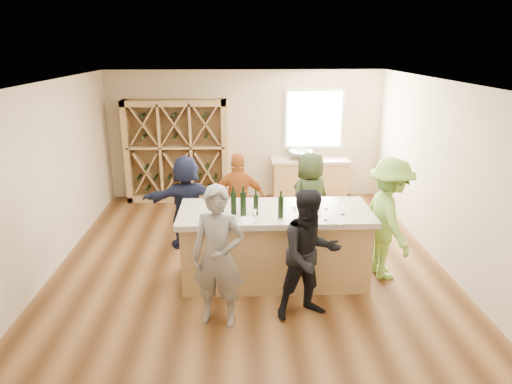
{
  "coord_description": "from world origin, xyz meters",
  "views": [
    {
      "loc": [
        -0.16,
        -6.45,
        3.32
      ],
      "look_at": [
        0.1,
        0.2,
        1.15
      ],
      "focal_mm": 32.0,
      "sensor_mm": 36.0,
      "label": 1
    }
  ],
  "objects_px": {
    "sink": "(301,155)",
    "wine_bottle_a": "(214,205)",
    "tasting_counter_base": "(275,248)",
    "wine_bottle_f": "(281,207)",
    "person_server": "(389,219)",
    "person_far_mid": "(239,200)",
    "person_near_left": "(218,257)",
    "person_far_left": "(187,202)",
    "wine_bottle_d": "(243,204)",
    "wine_bottle_b": "(221,208)",
    "person_far_right": "(310,199)",
    "person_near_right": "(310,255)",
    "wine_bottle_c": "(234,203)",
    "wine_bottle_e": "(256,205)",
    "wine_rack": "(177,151)"
  },
  "relations": [
    {
      "from": "sink",
      "to": "wine_bottle_a",
      "type": "relative_size",
      "value": 1.95
    },
    {
      "from": "tasting_counter_base",
      "to": "wine_bottle_f",
      "type": "height_order",
      "value": "wine_bottle_f"
    },
    {
      "from": "person_server",
      "to": "person_far_mid",
      "type": "xyz_separation_m",
      "value": [
        -2.16,
        1.19,
        -0.09
      ]
    },
    {
      "from": "person_near_left",
      "to": "person_far_left",
      "type": "xyz_separation_m",
      "value": [
        -0.62,
        2.29,
        -0.09
      ]
    },
    {
      "from": "wine_bottle_d",
      "to": "person_near_left",
      "type": "bearing_deg",
      "value": -109.65
    },
    {
      "from": "tasting_counter_base",
      "to": "person_far_left",
      "type": "height_order",
      "value": "person_far_left"
    },
    {
      "from": "tasting_counter_base",
      "to": "wine_bottle_b",
      "type": "xyz_separation_m",
      "value": [
        -0.75,
        -0.28,
        0.73
      ]
    },
    {
      "from": "person_far_right",
      "to": "wine_bottle_f",
      "type": "height_order",
      "value": "person_far_right"
    },
    {
      "from": "person_near_right",
      "to": "person_far_left",
      "type": "distance_m",
      "value": 2.8
    },
    {
      "from": "sink",
      "to": "person_far_right",
      "type": "height_order",
      "value": "person_far_right"
    },
    {
      "from": "wine_bottle_a",
      "to": "person_near_right",
      "type": "distance_m",
      "value": 1.51
    },
    {
      "from": "wine_bottle_a",
      "to": "wine_bottle_d",
      "type": "relative_size",
      "value": 0.84
    },
    {
      "from": "wine_bottle_c",
      "to": "wine_bottle_e",
      "type": "relative_size",
      "value": 1.14
    },
    {
      "from": "sink",
      "to": "wine_bottle_e",
      "type": "height_order",
      "value": "wine_bottle_e"
    },
    {
      "from": "sink",
      "to": "person_near_left",
      "type": "height_order",
      "value": "person_near_left"
    },
    {
      "from": "wine_bottle_b",
      "to": "wine_bottle_c",
      "type": "height_order",
      "value": "wine_bottle_c"
    },
    {
      "from": "wine_bottle_d",
      "to": "wine_bottle_f",
      "type": "relative_size",
      "value": 1.1
    },
    {
      "from": "person_near_left",
      "to": "wine_bottle_f",
      "type": "relative_size",
      "value": 5.91
    },
    {
      "from": "tasting_counter_base",
      "to": "person_near_left",
      "type": "distance_m",
      "value": 1.36
    },
    {
      "from": "wine_bottle_d",
      "to": "person_near_left",
      "type": "distance_m",
      "value": 1.0
    },
    {
      "from": "tasting_counter_base",
      "to": "wine_bottle_c",
      "type": "relative_size",
      "value": 8.14
    },
    {
      "from": "sink",
      "to": "person_near_right",
      "type": "xyz_separation_m",
      "value": [
        -0.5,
        -4.59,
        -0.17
      ]
    },
    {
      "from": "wine_rack",
      "to": "person_near_left",
      "type": "distance_m",
      "value": 4.88
    },
    {
      "from": "sink",
      "to": "person_server",
      "type": "xyz_separation_m",
      "value": [
        0.8,
        -3.58,
        -0.11
      ]
    },
    {
      "from": "wine_bottle_b",
      "to": "wine_bottle_f",
      "type": "relative_size",
      "value": 0.97
    },
    {
      "from": "person_near_right",
      "to": "wine_bottle_f",
      "type": "relative_size",
      "value": 5.61
    },
    {
      "from": "wine_bottle_e",
      "to": "wine_bottle_f",
      "type": "distance_m",
      "value": 0.35
    },
    {
      "from": "sink",
      "to": "person_far_mid",
      "type": "relative_size",
      "value": 0.33
    },
    {
      "from": "wine_bottle_e",
      "to": "person_far_mid",
      "type": "relative_size",
      "value": 0.17
    },
    {
      "from": "tasting_counter_base",
      "to": "person_far_left",
      "type": "bearing_deg",
      "value": 138.37
    },
    {
      "from": "tasting_counter_base",
      "to": "wine_bottle_f",
      "type": "xyz_separation_m",
      "value": [
        0.05,
        -0.3,
        0.73
      ]
    },
    {
      "from": "wine_bottle_e",
      "to": "person_far_left",
      "type": "relative_size",
      "value": 0.18
    },
    {
      "from": "wine_bottle_d",
      "to": "person_server",
      "type": "height_order",
      "value": "person_server"
    },
    {
      "from": "tasting_counter_base",
      "to": "person_far_right",
      "type": "distance_m",
      "value": 1.44
    },
    {
      "from": "tasting_counter_base",
      "to": "person_near_left",
      "type": "height_order",
      "value": "person_near_left"
    },
    {
      "from": "wine_bottle_e",
      "to": "sink",
      "type": "bearing_deg",
      "value": 73.37
    },
    {
      "from": "wine_bottle_f",
      "to": "person_far_left",
      "type": "bearing_deg",
      "value": 133.13
    },
    {
      "from": "wine_bottle_c",
      "to": "person_far_right",
      "type": "bearing_deg",
      "value": 46.8
    },
    {
      "from": "sink",
      "to": "person_far_left",
      "type": "height_order",
      "value": "person_far_left"
    },
    {
      "from": "wine_rack",
      "to": "wine_bottle_a",
      "type": "bearing_deg",
      "value": -75.5
    },
    {
      "from": "wine_bottle_b",
      "to": "person_far_right",
      "type": "xyz_separation_m",
      "value": [
        1.44,
        1.51,
        -0.41
      ]
    },
    {
      "from": "wine_bottle_a",
      "to": "person_far_left",
      "type": "bearing_deg",
      "value": 111.03
    },
    {
      "from": "wine_bottle_b",
      "to": "person_near_right",
      "type": "height_order",
      "value": "person_near_right"
    },
    {
      "from": "wine_bottle_f",
      "to": "wine_bottle_c",
      "type": "bearing_deg",
      "value": 165.14
    },
    {
      "from": "wine_bottle_a",
      "to": "person_far_mid",
      "type": "height_order",
      "value": "person_far_mid"
    },
    {
      "from": "person_far_mid",
      "to": "wine_bottle_e",
      "type": "bearing_deg",
      "value": 101.57
    },
    {
      "from": "sink",
      "to": "wine_bottle_c",
      "type": "distance_m",
      "value": 4.03
    },
    {
      "from": "wine_bottle_e",
      "to": "person_far_left",
      "type": "distance_m",
      "value": 1.83
    },
    {
      "from": "wine_bottle_a",
      "to": "person_near_left",
      "type": "distance_m",
      "value": 0.98
    },
    {
      "from": "wine_bottle_a",
      "to": "sink",
      "type": "bearing_deg",
      "value": 65.64
    }
  ]
}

